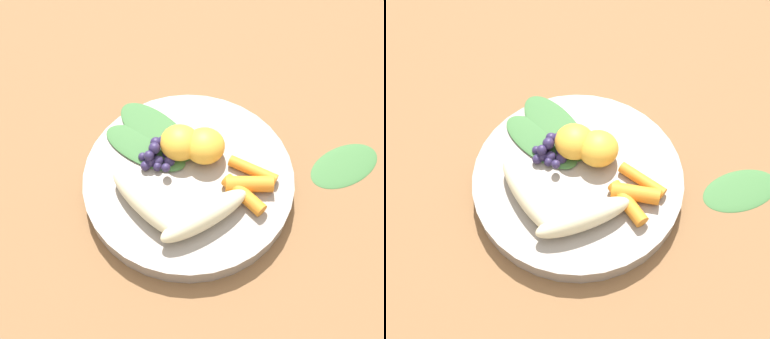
% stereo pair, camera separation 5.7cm
% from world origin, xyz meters
% --- Properties ---
extents(ground_plane, '(2.40, 2.40, 0.00)m').
position_xyz_m(ground_plane, '(0.00, 0.00, 0.00)').
color(ground_plane, brown).
extents(bowl, '(0.26, 0.26, 0.03)m').
position_xyz_m(bowl, '(0.00, 0.00, 0.01)').
color(bowl, gray).
rests_on(bowl, ground_plane).
extents(banana_peeled_left, '(0.09, 0.11, 0.03)m').
position_xyz_m(banana_peeled_left, '(-0.07, -0.02, 0.04)').
color(banana_peeled_left, beige).
rests_on(banana_peeled_left, bowl).
extents(banana_peeled_right, '(0.11, 0.10, 0.03)m').
position_xyz_m(banana_peeled_right, '(-0.05, 0.05, 0.04)').
color(banana_peeled_right, beige).
rests_on(banana_peeled_right, bowl).
extents(orange_segment_near, '(0.05, 0.05, 0.04)m').
position_xyz_m(orange_segment_near, '(0.03, 0.01, 0.04)').
color(orange_segment_near, '#F4A833').
rests_on(orange_segment_near, bowl).
extents(orange_segment_far, '(0.05, 0.05, 0.04)m').
position_xyz_m(orange_segment_far, '(0.03, -0.02, 0.04)').
color(orange_segment_far, '#F4A833').
rests_on(orange_segment_far, bowl).
extents(carrot_front, '(0.06, 0.05, 0.02)m').
position_xyz_m(carrot_front, '(-0.04, -0.07, 0.03)').
color(carrot_front, orange).
rests_on(carrot_front, bowl).
extents(carrot_mid_left, '(0.02, 0.06, 0.02)m').
position_xyz_m(carrot_mid_left, '(-0.02, -0.07, 0.04)').
color(carrot_mid_left, orange).
rests_on(carrot_mid_left, bowl).
extents(carrot_mid_right, '(0.04, 0.06, 0.01)m').
position_xyz_m(carrot_mid_right, '(-0.00, -0.08, 0.03)').
color(carrot_mid_right, orange).
rests_on(carrot_mid_right, bowl).
extents(blueberry_pile, '(0.05, 0.05, 0.03)m').
position_xyz_m(blueberry_pile, '(0.02, 0.04, 0.04)').
color(blueberry_pile, '#2D234C').
rests_on(blueberry_pile, bowl).
extents(kale_leaf_left, '(0.13, 0.13, 0.00)m').
position_xyz_m(kale_leaf_left, '(0.07, 0.04, 0.03)').
color(kale_leaf_left, '#3D7038').
rests_on(kale_leaf_left, bowl).
extents(kale_leaf_right, '(0.10, 0.13, 0.00)m').
position_xyz_m(kale_leaf_right, '(0.04, 0.06, 0.03)').
color(kale_leaf_right, '#3D7038').
rests_on(kale_leaf_right, bowl).
extents(kale_leaf_stray, '(0.10, 0.12, 0.01)m').
position_xyz_m(kale_leaf_stray, '(0.03, -0.21, 0.00)').
color(kale_leaf_stray, '#3D7038').
rests_on(kale_leaf_stray, ground_plane).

